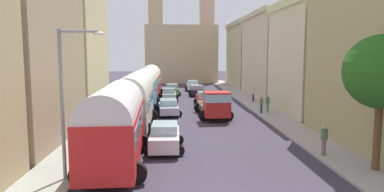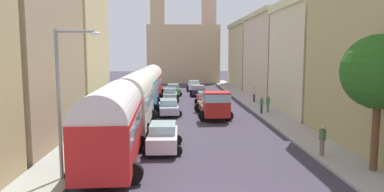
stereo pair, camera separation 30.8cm
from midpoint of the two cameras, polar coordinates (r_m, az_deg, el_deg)
The scene contains 28 objects.
ground_plane at distance 38.57m, azimuth -0.19°, elevation -1.63°, with size 154.00×154.00×0.00m, color #3A3442.
sidewalk_left at distance 38.95m, azimuth -10.91°, elevation -1.57°, with size 2.50×70.00×0.14m, color #9AA095.
sidewalk_right at distance 39.53m, azimuth 10.38°, elevation -1.44°, with size 2.50×70.00×0.14m, color #A9A2A0.
building_left_1 at distance 24.60m, azimuth -24.70°, elevation 9.68°, with size 4.83×10.63×14.23m.
building_left_2 at distance 34.97m, azimuth -18.08°, elevation 8.01°, with size 4.66×9.61×13.19m.
building_right_1 at distance 24.34m, azimuth 27.55°, elevation 8.77°, with size 4.02×11.87×13.63m.
building_right_2 at distance 35.01m, azimuth 18.18°, elevation 5.87°, with size 4.98×10.42×10.51m.
building_right_3 at distance 47.29m, azimuth 13.14°, elevation 6.35°, with size 5.83×14.14×10.81m.
building_right_4 at distance 62.06m, azimuth 9.21°, elevation 6.54°, with size 5.51×14.80×10.87m.
distant_church at distance 70.42m, azimuth -1.27°, elevation 7.44°, with size 13.74×7.18×19.36m.
parked_bus_0 at distance 18.21m, azimuth -12.13°, elevation -4.10°, with size 3.52×8.57×4.09m.
parked_bus_1 at distance 27.01m, azimuth -8.97°, elevation -0.43°, with size 3.33×9.14×4.14m.
parked_bus_2 at distance 35.91m, azimuth -7.38°, elevation 1.36°, with size 3.25×8.18×4.10m.
parked_bus_3 at distance 44.86m, azimuth -6.42°, elevation 2.45°, with size 3.39×9.11×4.15m.
cargo_truck_0 at distance 31.21m, azimuth 3.80°, elevation -1.26°, with size 3.10×7.39×2.50m.
car_0 at distance 38.95m, azimuth 2.29°, elevation -0.41°, with size 2.19×4.41×1.52m.
car_1 at distance 47.93m, azimuth 1.22°, elevation 0.89°, with size 2.44×3.91×1.41m.
car_2 at distance 54.61m, azimuth 0.46°, elevation 1.69°, with size 2.33×3.78×1.58m.
car_3 at distance 21.14m, azimuth -4.22°, elevation -6.48°, with size 2.29×4.10×1.60m.
car_4 at distance 33.15m, azimuth -3.50°, elevation -1.75°, with size 2.49×4.45×1.44m.
car_5 at distance 41.77m, azimuth -3.32°, elevation 0.13°, with size 2.17×3.67×1.63m.
car_6 at distance 48.51m, azimuth -2.85°, elevation 1.02°, with size 2.42×4.15×1.56m.
pedestrian_0 at distance 34.35m, azimuth 12.25°, elevation -1.16°, with size 0.51×0.51×1.74m.
pedestrian_1 at distance 33.68m, azimuth 11.28°, elevation -1.30°, with size 0.44×0.44×1.70m.
pedestrian_2 at distance 20.74m, azimuth 20.44°, elevation -6.52°, with size 0.46×0.46×1.80m.
pedestrian_3 at distance 41.59m, azimuth 10.08°, elevation 0.40°, with size 0.40×0.40×1.88m.
streetlamp_near at distance 16.36m, azimuth -19.11°, elevation 0.66°, with size 1.96×0.28×6.68m.
roadside_tree_0 at distance 18.62m, azimuth 28.06°, elevation 3.34°, with size 3.45×3.45×6.54m.
Camera 2 is at (-1.41, -11.14, 5.65)m, focal length 33.49 mm.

